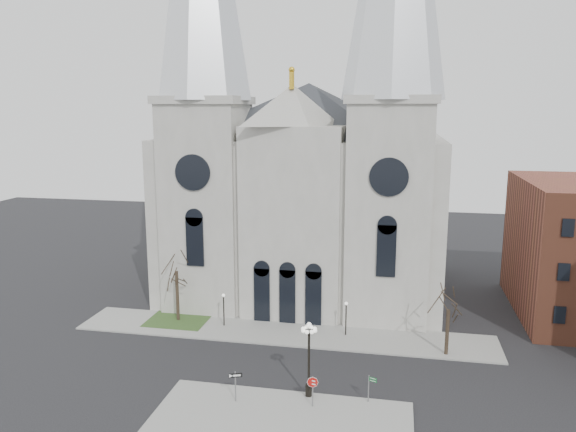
% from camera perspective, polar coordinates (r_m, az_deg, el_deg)
% --- Properties ---
extents(ground, '(160.00, 160.00, 0.00)m').
position_cam_1_polar(ground, '(45.24, -3.53, -17.10)').
color(ground, black).
rests_on(ground, ground).
extents(sidewalk_near, '(18.00, 10.00, 0.14)m').
position_cam_1_polar(sidewalk_near, '(40.37, -1.05, -20.70)').
color(sidewalk_near, gray).
rests_on(sidewalk_near, ground).
extents(sidewalk_far, '(40.00, 6.00, 0.14)m').
position_cam_1_polar(sidewalk_far, '(54.89, -0.56, -11.75)').
color(sidewalk_far, gray).
rests_on(sidewalk_far, ground).
extents(grass_patch, '(6.00, 5.00, 0.18)m').
position_cam_1_polar(grass_patch, '(58.84, -11.08, -10.35)').
color(grass_patch, '#2D461E').
rests_on(grass_patch, ground).
extents(cathedral, '(33.00, 26.66, 54.00)m').
position_cam_1_polar(cathedral, '(62.36, 1.66, 8.39)').
color(cathedral, '#A09F95').
rests_on(cathedral, ground).
extents(tree_left, '(3.20, 3.20, 7.50)m').
position_cam_1_polar(tree_left, '(57.09, -11.28, -5.20)').
color(tree_left, black).
rests_on(tree_left, ground).
extents(tree_right, '(3.20, 3.20, 6.00)m').
position_cam_1_polar(tree_right, '(50.66, 16.00, -8.85)').
color(tree_right, black).
rests_on(tree_right, ground).
extents(ped_lamp_left, '(0.32, 0.32, 3.26)m').
position_cam_1_polar(ped_lamp_left, '(55.97, -6.55, -8.89)').
color(ped_lamp_left, black).
rests_on(ped_lamp_left, sidewalk_far).
extents(ped_lamp_right, '(0.32, 0.32, 3.26)m').
position_cam_1_polar(ped_lamp_right, '(53.70, 5.92, -9.75)').
color(ped_lamp_right, black).
rests_on(ped_lamp_right, sidewalk_far).
extents(stop_sign, '(0.81, 0.24, 2.29)m').
position_cam_1_polar(stop_sign, '(41.85, 2.53, -16.78)').
color(stop_sign, slate).
rests_on(stop_sign, sidewalk_near).
extents(globe_lamp, '(1.45, 1.45, 5.79)m').
position_cam_1_polar(globe_lamp, '(42.31, 2.14, -13.46)').
color(globe_lamp, black).
rests_on(globe_lamp, sidewalk_near).
extents(one_way_sign, '(0.96, 0.40, 2.31)m').
position_cam_1_polar(one_way_sign, '(42.69, -5.37, -16.38)').
color(one_way_sign, slate).
rests_on(one_way_sign, sidewalk_near).
extents(street_name_sign, '(0.63, 0.27, 2.07)m').
position_cam_1_polar(street_name_sign, '(42.95, 8.30, -16.75)').
color(street_name_sign, slate).
rests_on(street_name_sign, sidewalk_near).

